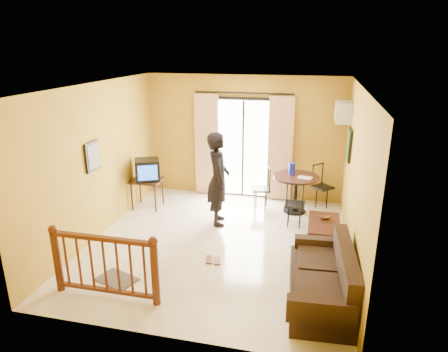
% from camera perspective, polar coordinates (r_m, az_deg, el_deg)
% --- Properties ---
extents(ground, '(5.00, 5.00, 0.00)m').
position_cam_1_polar(ground, '(7.33, -0.92, -9.60)').
color(ground, beige).
rests_on(ground, ground).
extents(room_shell, '(5.00, 5.00, 5.00)m').
position_cam_1_polar(room_shell, '(6.70, -0.99, 3.37)').
color(room_shell, white).
rests_on(room_shell, ground).
extents(balcony_door, '(2.25, 0.14, 2.46)m').
position_cam_1_polar(balcony_door, '(9.13, 2.73, 4.09)').
color(balcony_door, black).
rests_on(balcony_door, ground).
extents(tv_table, '(0.65, 0.54, 0.64)m').
position_cam_1_polar(tv_table, '(8.81, -10.97, -0.99)').
color(tv_table, black).
rests_on(tv_table, ground).
extents(television, '(0.65, 0.63, 0.45)m').
position_cam_1_polar(television, '(8.70, -10.90, 0.89)').
color(television, black).
rests_on(television, tv_table).
extents(picture_left, '(0.05, 0.42, 0.52)m').
position_cam_1_polar(picture_left, '(7.41, -18.28, 2.67)').
color(picture_left, black).
rests_on(picture_left, room_shell).
extents(dining_table, '(0.97, 0.97, 0.80)m').
position_cam_1_polar(dining_table, '(8.53, 10.22, -1.06)').
color(dining_table, black).
rests_on(dining_table, ground).
extents(water_jug, '(0.14, 0.14, 0.26)m').
position_cam_1_polar(water_jug, '(8.53, 9.67, 1.04)').
color(water_jug, '#121CAF').
rests_on(water_jug, dining_table).
extents(serving_tray, '(0.32, 0.25, 0.02)m').
position_cam_1_polar(serving_tray, '(8.38, 11.50, -0.24)').
color(serving_tray, '#EFEBCC').
rests_on(serving_tray, dining_table).
extents(dining_chairs, '(1.82, 1.62, 0.95)m').
position_cam_1_polar(dining_chairs, '(8.69, 9.64, -5.20)').
color(dining_chairs, black).
rests_on(dining_chairs, ground).
extents(air_conditioner, '(0.31, 0.60, 0.40)m').
position_cam_1_polar(air_conditioner, '(8.34, 16.65, 8.75)').
color(air_conditioner, silver).
rests_on(air_conditioner, room_shell).
extents(botanical_print, '(0.05, 0.50, 0.60)m').
position_cam_1_polar(botanical_print, '(7.81, 17.46, 4.30)').
color(botanical_print, black).
rests_on(botanical_print, room_shell).
extents(coffee_table, '(0.55, 0.99, 0.44)m').
position_cam_1_polar(coffee_table, '(7.37, 14.04, -7.46)').
color(coffee_table, black).
rests_on(coffee_table, ground).
extents(bowl, '(0.21, 0.21, 0.06)m').
position_cam_1_polar(bowl, '(7.45, 14.14, -5.71)').
color(bowl, '#56311D').
rests_on(bowl, coffee_table).
extents(sofa, '(0.93, 1.82, 0.85)m').
position_cam_1_polar(sofa, '(5.85, 14.20, -14.51)').
color(sofa, black).
rests_on(sofa, ground).
extents(standing_person, '(0.62, 0.77, 1.86)m').
position_cam_1_polar(standing_person, '(7.78, -0.83, -0.44)').
color(standing_person, black).
rests_on(standing_person, ground).
extents(stair_balustrade, '(1.63, 0.13, 1.04)m').
position_cam_1_polar(stair_balustrade, '(5.90, -16.75, -11.63)').
color(stair_balustrade, '#471E0F').
rests_on(stair_balustrade, ground).
extents(doormat, '(0.70, 0.58, 0.02)m').
position_cam_1_polar(doormat, '(6.52, -15.06, -14.06)').
color(doormat, '#514741').
rests_on(doormat, ground).
extents(sandals, '(0.30, 0.27, 0.03)m').
position_cam_1_polar(sandals, '(6.78, -1.58, -11.94)').
color(sandals, '#56311D').
rests_on(sandals, ground).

